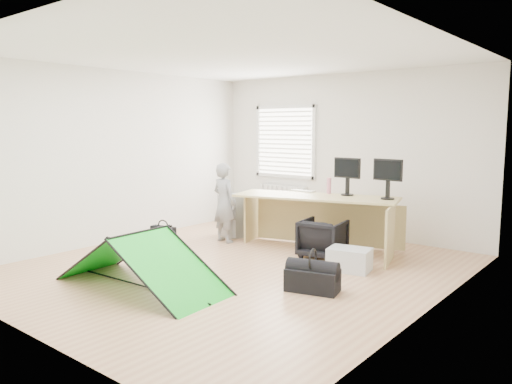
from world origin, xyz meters
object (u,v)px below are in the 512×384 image
Objects in this scene: filing_cabinet at (239,215)px; laptop_bag at (163,236)px; desk at (315,223)px; kite at (141,260)px; storage_crate at (349,259)px; duffel_bag at (312,280)px; monitor_left at (348,182)px; person at (224,203)px; office_chair at (323,239)px; thermos at (329,186)px; monitor_right at (388,185)px.

laptop_bag is (-0.37, -1.34, -0.19)m from filing_cabinet.
laptop_bag is at bearing -161.73° from desk.
desk reaches higher than kite.
filing_cabinet is at bearing 162.48° from desk.
desk is 1.53m from filing_cabinet.
storage_crate is 0.89× the size of duffel_bag.
duffel_bag is (0.67, -1.97, -0.89)m from monitor_left.
person is at bearing 139.22° from duffel_bag.
office_chair reaches higher than duffel_bag.
monitor_left is 1.02× the size of laptop_bag.
thermos is 2.64m from laptop_bag.
person is 2.43× the size of storage_crate.
person is 2.44m from kite.
laptop_bag is at bearing 14.92° from office_chair.
thermos is 0.41× the size of office_chair.
monitor_left is (1.87, 0.29, 0.67)m from filing_cabinet.
thermos is 2.35m from duffel_bag.
kite is at bearing -102.92° from monitor_left.
office_chair is at bearing 12.92° from filing_cabinet.
monitor_left is 0.99× the size of monitor_right.
person reaches higher than filing_cabinet.
kite is 2.58m from storage_crate.
laptop_bag is at bearing -81.78° from filing_cabinet.
kite is (0.82, -2.27, -0.31)m from person.
office_chair is (-0.02, -0.64, -0.75)m from monitor_left.
filing_cabinet is at bearing -168.94° from thermos.
monitor_left is 1.76× the size of thermos.
desk reaches higher than office_chair.
person reaches higher than desk.
thermos is 0.47× the size of storage_crate.
thermos reaches higher than kite.
office_chair is at bearing -59.89° from desk.
laptop_bag is at bearing -139.50° from thermos.
storage_crate is 1.24× the size of laptop_bag.
kite is 3.57× the size of duffel_bag.
filing_cabinet is 1.60× the size of monitor_right.
monitor_left is 1.44m from storage_crate.
person is (0.13, -0.51, 0.28)m from filing_cabinet.
monitor_left is 0.21× the size of kite.
office_chair is (0.32, -0.31, -0.14)m from desk.
storage_crate is (-0.04, -0.98, -0.87)m from monitor_right.
kite is (0.95, -2.78, -0.03)m from filing_cabinet.
person reaches higher than monitor_right.
desk is 0.63m from thermos.
monitor_left is 0.34× the size of person.
office_chair is at bearing -87.62° from monitor_left.
monitor_left is at bearing -174.95° from monitor_right.
person is (-1.40, -0.47, 0.22)m from desk.
thermos is 0.58× the size of laptop_bag.
office_chair is 1.42× the size of laptop_bag.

